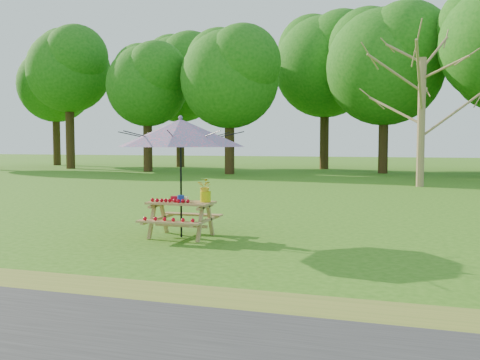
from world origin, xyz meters
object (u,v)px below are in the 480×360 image
(bare_tree, at_px, (424,4))
(flower_bucket, at_px, (205,190))
(picnic_table, at_px, (181,220))
(patio_umbrella, at_px, (181,133))

(bare_tree, distance_m, flower_bucket, 15.45)
(bare_tree, xyz_separation_m, picnic_table, (-4.49, -13.58, -6.93))
(bare_tree, xyz_separation_m, flower_bucket, (-4.04, -13.49, -6.35))
(picnic_table, height_order, flower_bucket, flower_bucket)
(bare_tree, xyz_separation_m, patio_umbrella, (-4.49, -13.58, -5.30))
(picnic_table, bearing_deg, flower_bucket, 10.79)
(bare_tree, bearing_deg, patio_umbrella, -108.30)
(picnic_table, xyz_separation_m, patio_umbrella, (0.00, 0.00, 1.62))
(bare_tree, bearing_deg, picnic_table, -108.30)
(picnic_table, distance_m, flower_bucket, 0.74)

